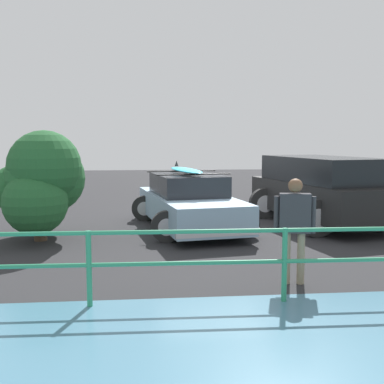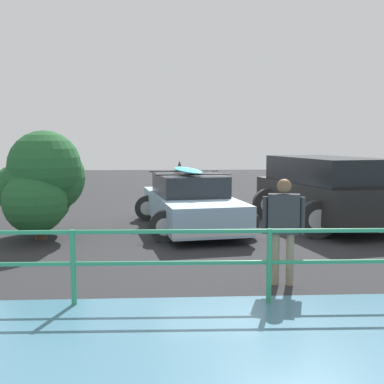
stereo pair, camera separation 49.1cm
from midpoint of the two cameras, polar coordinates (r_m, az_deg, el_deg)
name	(u,v)px [view 1 (the left image)]	position (r m, az deg, el deg)	size (l,w,h in m)	color
ground_plane	(209,227)	(11.83, 0.88, -4.22)	(44.00, 44.00, 0.02)	#28282B
sedan_car	(189,202)	(11.60, -1.56, -1.26)	(2.84, 4.69, 1.58)	#8CADC6
suv_car	(321,189)	(12.40, 13.93, 0.29)	(3.17, 4.66, 1.71)	black
person_bystander	(295,221)	(7.20, 10.16, -3.41)	(0.60, 0.26, 1.58)	gray
railing_fence	(285,251)	(6.44, 8.78, -6.94)	(10.26, 0.29, 0.99)	#2D9366
bush_near_left	(41,184)	(10.67, -18.70, 0.93)	(1.90, 2.37, 2.33)	#4C3828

